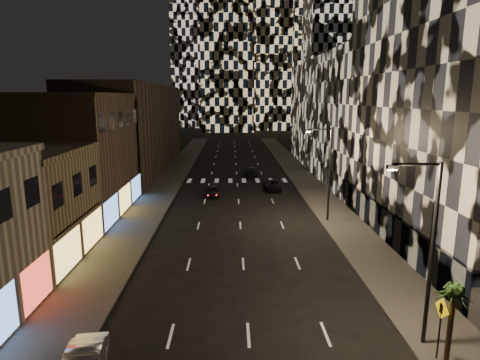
{
  "coord_description": "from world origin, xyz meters",
  "views": [
    {
      "loc": [
        -0.84,
        -7.57,
        12.01
      ],
      "look_at": [
        -0.2,
        21.42,
        6.0
      ],
      "focal_mm": 30.0,
      "sensor_mm": 36.0,
      "label": 1
    }
  ],
  "objects_px": {
    "streetlight_far": "(327,168)",
    "car_dark_oncoming": "(251,171)",
    "streetlight_near": "(428,242)",
    "palm_tree": "(453,298)",
    "car_dark_midlane": "(213,191)",
    "car_dark_rightlane": "(272,185)",
    "ped_sign": "(441,317)"
  },
  "relations": [
    {
      "from": "car_dark_oncoming",
      "to": "streetlight_near",
      "type": "bearing_deg",
      "value": 101.39
    },
    {
      "from": "car_dark_rightlane",
      "to": "palm_tree",
      "type": "xyz_separation_m",
      "value": [
        4.43,
        -35.23,
        2.6
      ]
    },
    {
      "from": "car_dark_midlane",
      "to": "car_dark_oncoming",
      "type": "bearing_deg",
      "value": 63.17
    },
    {
      "from": "car_dark_oncoming",
      "to": "ped_sign",
      "type": "relative_size",
      "value": 1.54
    },
    {
      "from": "streetlight_far",
      "to": "car_dark_oncoming",
      "type": "bearing_deg",
      "value": 104.35
    },
    {
      "from": "car_dark_rightlane",
      "to": "ped_sign",
      "type": "height_order",
      "value": "ped_sign"
    },
    {
      "from": "streetlight_near",
      "to": "car_dark_midlane",
      "type": "relative_size",
      "value": 2.3
    },
    {
      "from": "streetlight_near",
      "to": "car_dark_rightlane",
      "type": "relative_size",
      "value": 1.95
    },
    {
      "from": "streetlight_near",
      "to": "car_dark_midlane",
      "type": "xyz_separation_m",
      "value": [
        -11.47,
        30.57,
        -4.69
      ]
    },
    {
      "from": "car_dark_oncoming",
      "to": "car_dark_rightlane",
      "type": "height_order",
      "value": "car_dark_oncoming"
    },
    {
      "from": "streetlight_near",
      "to": "streetlight_far",
      "type": "height_order",
      "value": "same"
    },
    {
      "from": "streetlight_far",
      "to": "car_dark_midlane",
      "type": "xyz_separation_m",
      "value": [
        -11.47,
        10.57,
        -4.69
      ]
    },
    {
      "from": "car_dark_midlane",
      "to": "ped_sign",
      "type": "height_order",
      "value": "ped_sign"
    },
    {
      "from": "streetlight_far",
      "to": "car_dark_oncoming",
      "type": "height_order",
      "value": "streetlight_far"
    },
    {
      "from": "car_dark_rightlane",
      "to": "palm_tree",
      "type": "bearing_deg",
      "value": -81.51
    },
    {
      "from": "ped_sign",
      "to": "palm_tree",
      "type": "relative_size",
      "value": 0.81
    },
    {
      "from": "car_dark_midlane",
      "to": "car_dark_rightlane",
      "type": "height_order",
      "value": "car_dark_midlane"
    },
    {
      "from": "streetlight_near",
      "to": "palm_tree",
      "type": "relative_size",
      "value": 2.4
    },
    {
      "from": "car_dark_rightlane",
      "to": "palm_tree",
      "type": "relative_size",
      "value": 1.23
    },
    {
      "from": "car_dark_oncoming",
      "to": "car_dark_rightlane",
      "type": "bearing_deg",
      "value": 106.45
    },
    {
      "from": "streetlight_far",
      "to": "ped_sign",
      "type": "distance_m",
      "value": 21.5
    },
    {
      "from": "streetlight_near",
      "to": "car_dark_midlane",
      "type": "distance_m",
      "value": 32.99
    },
    {
      "from": "car_dark_oncoming",
      "to": "palm_tree",
      "type": "distance_m",
      "value": 45.98
    },
    {
      "from": "streetlight_far",
      "to": "ped_sign",
      "type": "height_order",
      "value": "streetlight_far"
    },
    {
      "from": "streetlight_far",
      "to": "car_dark_oncoming",
      "type": "relative_size",
      "value": 1.93
    },
    {
      "from": "streetlight_far",
      "to": "palm_tree",
      "type": "height_order",
      "value": "streetlight_far"
    },
    {
      "from": "streetlight_near",
      "to": "ped_sign",
      "type": "height_order",
      "value": "streetlight_near"
    },
    {
      "from": "car_dark_oncoming",
      "to": "car_dark_rightlane",
      "type": "relative_size",
      "value": 1.01
    },
    {
      "from": "car_dark_midlane",
      "to": "ped_sign",
      "type": "relative_size",
      "value": 1.3
    },
    {
      "from": "car_dark_midlane",
      "to": "palm_tree",
      "type": "relative_size",
      "value": 1.04
    },
    {
      "from": "car_dark_midlane",
      "to": "car_dark_oncoming",
      "type": "xyz_separation_m",
      "value": [
        5.34,
        13.4,
        0.01
      ]
    },
    {
      "from": "streetlight_near",
      "to": "palm_tree",
      "type": "bearing_deg",
      "value": -65.82
    }
  ]
}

